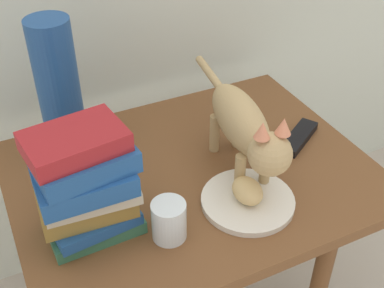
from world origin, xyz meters
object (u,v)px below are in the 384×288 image
(bread_roll, at_px, (247,191))
(candle_jar, at_px, (169,222))
(plate, at_px, (248,201))
(green_vase, at_px, (58,88))
(side_table, at_px, (192,197))
(book_stack, at_px, (86,185))
(cat, at_px, (245,127))
(tv_remote, at_px, (299,137))

(bread_roll, height_order, candle_jar, candle_jar)
(plate, bearing_deg, green_vase, 128.23)
(side_table, distance_m, plate, 0.18)
(side_table, xyz_separation_m, book_stack, (-0.26, -0.08, 0.20))
(book_stack, xyz_separation_m, green_vase, (0.03, 0.30, 0.05))
(plate, relative_size, cat, 0.43)
(bread_roll, distance_m, cat, 0.14)
(side_table, xyz_separation_m, bread_roll, (0.06, -0.15, 0.12))
(side_table, height_order, candle_jar, candle_jar)
(cat, xyz_separation_m, tv_remote, (0.19, 0.05, -0.12))
(plate, bearing_deg, side_table, 112.43)
(green_vase, height_order, candle_jar, green_vase)
(book_stack, height_order, candle_jar, book_stack)
(green_vase, bearing_deg, plate, -51.77)
(cat, xyz_separation_m, green_vase, (-0.33, 0.28, 0.03))
(green_vase, bearing_deg, book_stack, -95.49)
(side_table, distance_m, green_vase, 0.41)
(bread_roll, relative_size, book_stack, 0.33)
(side_table, relative_size, bread_roll, 10.34)
(cat, distance_m, candle_jar, 0.27)
(book_stack, distance_m, tv_remote, 0.57)
(plate, relative_size, tv_remote, 1.35)
(green_vase, xyz_separation_m, candle_jar, (0.10, -0.39, -0.13))
(plate, relative_size, green_vase, 0.61)
(bread_roll, xyz_separation_m, book_stack, (-0.32, 0.07, 0.08))
(side_table, height_order, book_stack, book_stack)
(plate, xyz_separation_m, candle_jar, (-0.19, -0.01, 0.03))
(side_table, bearing_deg, green_vase, 136.03)
(side_table, xyz_separation_m, cat, (0.10, -0.06, 0.21))
(cat, distance_m, green_vase, 0.44)
(green_vase, relative_size, candle_jar, 3.92)
(green_vase, xyz_separation_m, tv_remote, (0.53, -0.23, -0.16))
(green_vase, height_order, tv_remote, green_vase)
(candle_jar, bearing_deg, bread_roll, 3.37)
(cat, bearing_deg, plate, -112.97)
(bread_roll, bearing_deg, book_stack, 167.25)
(side_table, relative_size, cat, 1.73)
(side_table, height_order, cat, cat)
(tv_remote, bearing_deg, bread_roll, 179.11)
(bread_roll, xyz_separation_m, candle_jar, (-0.19, -0.01, -0.00))
(bread_roll, distance_m, tv_remote, 0.28)
(green_vase, bearing_deg, cat, -40.16)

